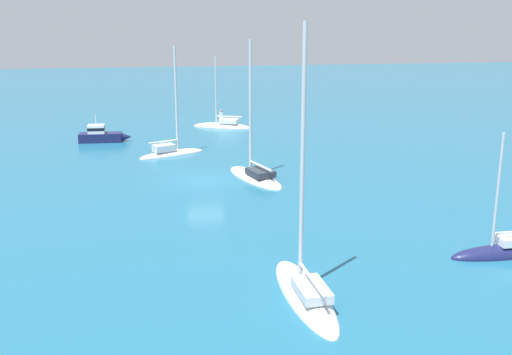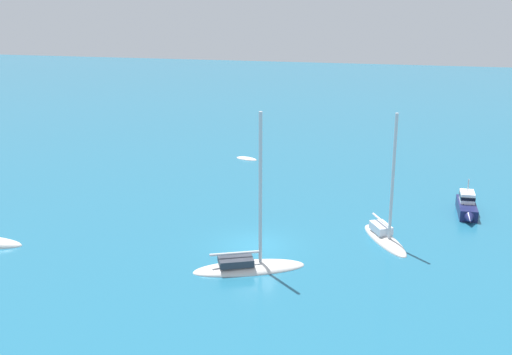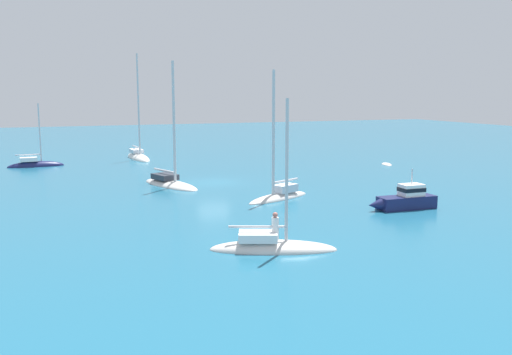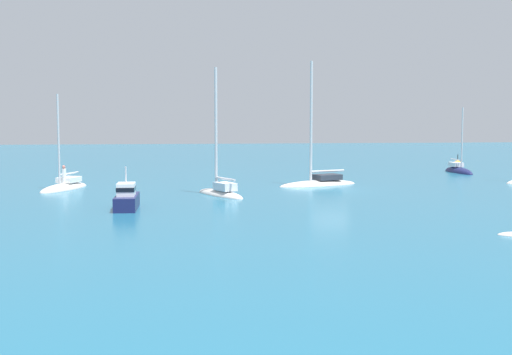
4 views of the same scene
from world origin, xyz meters
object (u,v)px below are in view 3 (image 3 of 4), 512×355
object	(u,v)px
yacht_1	(36,166)
yacht	(272,247)
rib	(387,165)
motor_cruiser	(405,199)
sloop	(138,157)
ketch	(170,183)
sailboat	(279,195)

from	to	relation	value
yacht_1	yacht	bearing A→B (deg)	-75.31
rib	motor_cruiser	bearing A→B (deg)	-12.09
yacht	motor_cruiser	bearing A→B (deg)	46.96
motor_cruiser	yacht_1	bearing A→B (deg)	-52.51
sloop	ketch	bearing A→B (deg)	-6.14
rib	sloop	size ratio (longest dim) A/B	0.19
sloop	rib	bearing A→B (deg)	53.13
sloop	sailboat	bearing A→B (deg)	6.64
yacht	rib	bearing A→B (deg)	67.99
rib	motor_cruiser	world-z (taller)	motor_cruiser
rib	yacht_1	bearing A→B (deg)	-89.19
yacht	sloop	bearing A→B (deg)	111.54
rib	yacht_1	size ratio (longest dim) A/B	0.34
yacht	sailboat	bearing A→B (deg)	86.45
yacht	ketch	distance (m)	18.75
motor_cruiser	rib	bearing A→B (deg)	-120.46
sailboat	yacht_1	distance (m)	27.71
sloop	motor_cruiser	world-z (taller)	sloop
rib	yacht_1	world-z (taller)	yacht_1
ketch	yacht_1	distance (m)	18.06
yacht_1	sloop	size ratio (longest dim) A/B	0.57
sailboat	motor_cruiser	xyz separation A→B (m)	(5.82, -5.71, 0.31)
yacht	yacht_1	world-z (taller)	yacht
yacht	rib	size ratio (longest dim) A/B	3.29
yacht	sloop	xyz separation A→B (m)	(-0.11, 37.00, 0.07)
sailboat	motor_cruiser	size ratio (longest dim) A/B	1.96
yacht_1	motor_cruiser	distance (m)	35.74
yacht_1	sailboat	bearing A→B (deg)	-58.44
yacht	ketch	xyz separation A→B (m)	(-0.60, 18.74, 0.09)
yacht_1	motor_cruiser	size ratio (longest dim) A/B	1.45
sailboat	ketch	bearing A→B (deg)	-79.29
yacht_1	ketch	bearing A→B (deg)	-59.59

